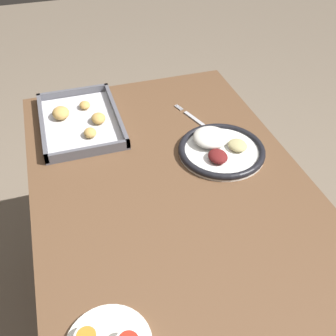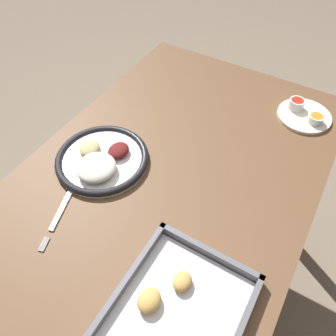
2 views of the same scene
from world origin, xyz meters
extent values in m
plane|color=#7A6B59|center=(0.00, 0.00, 0.00)|extent=(8.00, 8.00, 0.00)
cube|color=brown|center=(0.00, 0.00, 0.75)|extent=(1.11, 0.74, 0.03)
cylinder|color=brown|center=(-0.51, -0.32, 0.37)|extent=(0.06, 0.06, 0.73)
cylinder|color=brown|center=(0.51, -0.32, 0.37)|extent=(0.06, 0.06, 0.73)
cylinder|color=brown|center=(-0.51, 0.32, 0.37)|extent=(0.06, 0.06, 0.73)
cylinder|color=white|center=(0.07, -0.18, 0.77)|extent=(0.25, 0.25, 0.01)
torus|color=black|center=(0.07, -0.18, 0.78)|extent=(0.26, 0.26, 0.02)
ellipsoid|color=silver|center=(0.12, -0.16, 0.80)|extent=(0.10, 0.10, 0.04)
ellipsoid|color=maroon|center=(0.03, -0.15, 0.79)|extent=(0.06, 0.05, 0.03)
ellipsoid|color=tan|center=(0.07, -0.23, 0.79)|extent=(0.06, 0.05, 0.02)
cube|color=#B2B2B7|center=(0.23, -0.17, 0.77)|extent=(0.15, 0.06, 0.00)
cylinder|color=#B2B2B7|center=(0.34, -0.14, 0.77)|extent=(0.03, 0.01, 0.00)
cylinder|color=#B2B2B7|center=(0.34, -0.14, 0.77)|extent=(0.03, 0.01, 0.00)
cylinder|color=#B2B2B7|center=(0.34, -0.14, 0.77)|extent=(0.03, 0.01, 0.00)
cylinder|color=#B2B2B7|center=(0.34, -0.13, 0.77)|extent=(0.03, 0.01, 0.00)
cylinder|color=white|center=(-0.40, 0.25, 0.77)|extent=(0.16, 0.16, 0.01)
cylinder|color=silver|center=(-0.41, 0.21, 0.79)|extent=(0.05, 0.05, 0.03)
cylinder|color=#B22819|center=(-0.41, 0.21, 0.80)|extent=(0.04, 0.04, 0.01)
cylinder|color=silver|center=(-0.38, 0.28, 0.79)|extent=(0.05, 0.05, 0.02)
cylinder|color=#C67F23|center=(-0.38, 0.28, 0.80)|extent=(0.04, 0.04, 0.01)
cube|color=#595960|center=(0.35, 0.19, 0.77)|extent=(0.36, 0.25, 0.01)
cube|color=silver|center=(0.35, 0.19, 0.77)|extent=(0.33, 0.23, 0.00)
cube|color=#595960|center=(0.35, 0.08, 0.78)|extent=(0.36, 0.01, 0.03)
cube|color=#595960|center=(0.17, 0.19, 0.78)|extent=(0.01, 0.25, 0.03)
ellipsoid|color=tan|center=(0.33, 0.14, 0.79)|extent=(0.05, 0.04, 0.03)
ellipsoid|color=tan|center=(0.26, 0.18, 0.79)|extent=(0.04, 0.04, 0.02)
camera|label=1|loc=(-0.74, 0.24, 1.50)|focal=42.00mm
camera|label=2|loc=(0.49, 0.28, 1.45)|focal=35.00mm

